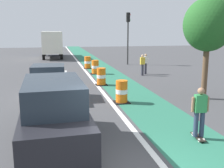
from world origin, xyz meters
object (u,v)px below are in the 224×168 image
at_px(parked_sedan_second, 49,81).
at_px(skateboarder_on_lane, 200,112).
at_px(parked_suv_nearest, 54,114).
at_px(traffic_barrel_front, 122,92).
at_px(traffic_barrel_mid, 101,77).
at_px(traffic_barrel_far, 88,63).
at_px(traffic_barrel_back, 95,67).
at_px(street_tree_sidewalk, 208,25).
at_px(pedestrian_waiting, 146,63).
at_px(delivery_truck_down_block, 52,43).
at_px(pedestrian_crossing, 142,64).
at_px(traffic_light_corner, 128,29).

bearing_deg(parked_sedan_second, skateboarder_on_lane, -54.88).
distance_m(parked_suv_nearest, traffic_barrel_front, 5.49).
bearing_deg(traffic_barrel_mid, traffic_barrel_far, 89.23).
distance_m(parked_sedan_second, traffic_barrel_front, 3.93).
bearing_deg(parked_suv_nearest, traffic_barrel_back, 76.14).
bearing_deg(street_tree_sidewalk, pedestrian_waiting, 92.27).
height_order(delivery_truck_down_block, pedestrian_crossing, delivery_truck_down_block).
xyz_separation_m(parked_suv_nearest, pedestrian_crossing, (6.68, 11.73, -0.17)).
bearing_deg(pedestrian_waiting, street_tree_sidewalk, -87.73).
distance_m(parked_suv_nearest, pedestrian_crossing, 13.50).
distance_m(skateboarder_on_lane, traffic_light_corner, 19.19).
height_order(skateboarder_on_lane, traffic_barrel_front, skateboarder_on_lane).
relative_size(parked_sedan_second, traffic_light_corner, 0.82).
height_order(pedestrian_waiting, street_tree_sidewalk, street_tree_sidewalk).
distance_m(traffic_barrel_back, pedestrian_crossing, 3.76).
bearing_deg(traffic_barrel_front, traffic_barrel_back, 89.40).
distance_m(parked_sedan_second, delivery_truck_down_block, 20.57).
distance_m(skateboarder_on_lane, pedestrian_crossing, 12.26).
distance_m(traffic_barrel_mid, street_tree_sidewalk, 7.09).
xyz_separation_m(traffic_barrel_back, pedestrian_crossing, (3.41, -1.54, 0.33)).
distance_m(skateboarder_on_lane, traffic_barrel_far, 16.84).
height_order(skateboarder_on_lane, pedestrian_waiting, skateboarder_on_lane).
distance_m(parked_suv_nearest, traffic_barrel_back, 13.68).
bearing_deg(traffic_barrel_back, parked_suv_nearest, -103.86).
bearing_deg(traffic_barrel_far, pedestrian_crossing, -52.52).
relative_size(traffic_light_corner, pedestrian_waiting, 3.17).
distance_m(traffic_barrel_front, street_tree_sidewalk, 5.29).
relative_size(skateboarder_on_lane, traffic_barrel_mid, 1.55).
xyz_separation_m(traffic_light_corner, street_tree_sidewalk, (0.05, -14.16, 0.17)).
distance_m(traffic_barrel_front, pedestrian_waiting, 8.80).
bearing_deg(street_tree_sidewalk, traffic_light_corner, 90.20).
relative_size(skateboarder_on_lane, pedestrian_waiting, 1.05).
relative_size(parked_suv_nearest, delivery_truck_down_block, 0.61).
bearing_deg(pedestrian_crossing, pedestrian_waiting, 51.94).
xyz_separation_m(traffic_light_corner, pedestrian_waiting, (-0.27, -6.16, -2.64)).
xyz_separation_m(parked_suv_nearest, delivery_truck_down_block, (-0.03, 26.93, 0.81)).
bearing_deg(delivery_truck_down_block, traffic_barrel_front, -81.88).
bearing_deg(traffic_barrel_back, pedestrian_waiting, -14.17).
bearing_deg(traffic_barrel_front, traffic_light_corner, 73.27).
bearing_deg(traffic_barrel_mid, traffic_barrel_back, 86.08).
xyz_separation_m(traffic_barrel_front, traffic_barrel_far, (-0.11, 11.99, 0.00)).
height_order(delivery_truck_down_block, pedestrian_waiting, delivery_truck_down_block).
bearing_deg(parked_suv_nearest, pedestrian_waiting, 59.90).
xyz_separation_m(delivery_truck_down_block, pedestrian_crossing, (6.71, -15.20, -0.98)).
height_order(traffic_light_corner, pedestrian_waiting, traffic_light_corner).
bearing_deg(delivery_truck_down_block, traffic_barrel_mid, -80.61).
bearing_deg(traffic_barrel_mid, pedestrian_crossing, 38.12).
xyz_separation_m(skateboarder_on_lane, traffic_barrel_mid, (-1.54, 9.15, -0.38)).
bearing_deg(traffic_barrel_mid, parked_suv_nearest, -108.61).
distance_m(parked_sedan_second, traffic_barrel_mid, 4.02).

